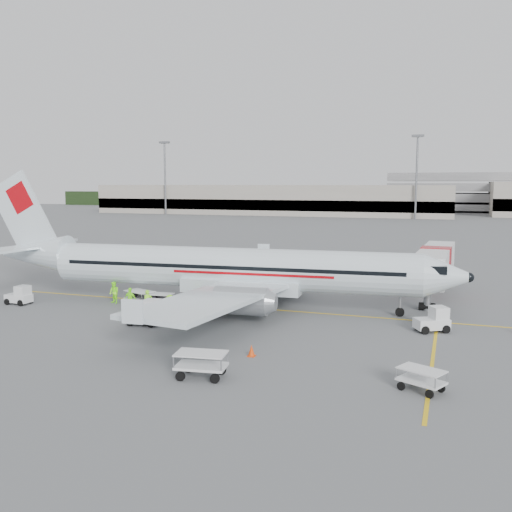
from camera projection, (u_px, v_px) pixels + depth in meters
The scene contains 24 objects.
ground at pixel (248, 308), 43.98m from camera, with size 360.00×360.00×0.00m, color #56595B.
stripe_lead at pixel (248, 308), 43.98m from camera, with size 44.00×0.20×0.01m, color yellow.
stripe_cross at pixel (433, 355), 31.93m from camera, with size 0.20×20.00×0.01m, color yellow.
terminal_west at pixel (269, 200), 178.24m from camera, with size 110.00×22.00×9.00m, color gray, non-canonical shape.
parking_garage at pixel (488, 191), 184.90m from camera, with size 62.00×24.00×14.00m, color slate, non-canonical shape.
treeline at pixel (411, 201), 207.60m from camera, with size 300.00×3.00×6.00m, color black, non-canonical shape.
mast_west at pixel (165, 179), 175.93m from camera, with size 3.20×1.20×22.00m, color slate, non-canonical shape.
mast_center at pixel (416, 178), 151.54m from camera, with size 3.20×1.20×22.00m, color slate, non-canonical shape.
aircraft at pixel (231, 240), 43.69m from camera, with size 37.69×29.54×10.39m, color silver, non-canonical shape.
jet_bridge at pixel (435, 272), 48.11m from camera, with size 3.01×16.08×4.22m, color silver, non-canonical shape.
belt_loader at pixel (195, 299), 41.46m from camera, with size 4.51×1.69×2.44m, color silver, non-canonical shape.
tug_fore at pixel (432, 319), 36.86m from camera, with size 2.11×1.21×1.63m, color silver, non-canonical shape.
tug_mid at pixel (145, 312), 38.68m from camera, with size 2.25×1.29×1.74m, color silver, non-canonical shape.
tug_aft at pixel (19, 295), 45.24m from camera, with size 1.96×1.12×1.52m, color silver, non-canonical shape.
cart_loaded_a at pixel (160, 300), 44.16m from camera, with size 2.10×1.24×1.10m, color silver, non-canonical shape.
cart_loaded_b at pixel (140, 298), 44.73m from camera, with size 2.31×1.36×1.20m, color silver, non-canonical shape.
cart_empty_a at pixel (201, 365), 28.09m from camera, with size 2.49×1.47×1.30m, color silver, non-canonical shape.
cart_empty_b at pixel (421, 380), 26.28m from camera, with size 2.06×1.22×1.08m, color silver, non-canonical shape.
cone_port at pixel (274, 275), 57.73m from camera, with size 0.38×0.38×0.62m, color #E43E0A.
cone_stbd at pixel (251, 350), 31.63m from camera, with size 0.42×0.42×0.68m, color #E43E0A.
crew_a at pixel (148, 302), 41.94m from camera, with size 0.64×0.42×1.76m, color #86F01F.
crew_b at pixel (114, 293), 45.53m from camera, with size 0.85×0.66×1.75m, color #86F01F.
crew_c at pixel (170, 306), 40.73m from camera, with size 1.07×0.62×1.66m, color #86F01F.
crew_d at pixel (130, 299), 43.12m from camera, with size 1.00×0.42×1.71m, color #86F01F.
Camera 1 is at (14.75, -40.52, 9.55)m, focal length 40.00 mm.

